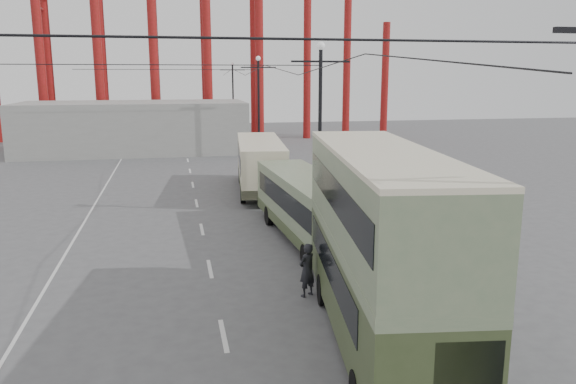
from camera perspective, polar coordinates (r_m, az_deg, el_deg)
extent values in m
cube|color=silver|center=(31.44, -9.03, -2.32)|extent=(0.15, 82.00, 0.01)
cube|color=silver|center=(33.28, 1.95, -1.40)|extent=(0.12, 120.00, 0.01)
cube|color=silver|center=(32.74, -19.67, -2.31)|extent=(0.12, 120.00, 0.01)
cylinder|color=black|center=(30.67, 3.26, 5.98)|extent=(0.20, 0.20, 9.00)
cylinder|color=black|center=(31.38, 3.17, -1.76)|extent=(0.44, 0.44, 0.50)
cube|color=black|center=(30.53, 3.34, 13.10)|extent=(3.20, 0.10, 0.10)
sphere|color=white|center=(30.56, 3.36, 14.60)|extent=(0.44, 0.44, 0.44)
cylinder|color=black|center=(52.18, -2.99, 8.35)|extent=(0.20, 0.20, 9.00)
cylinder|color=black|center=(52.60, -2.94, 3.72)|extent=(0.44, 0.44, 0.50)
cube|color=black|center=(52.09, -3.04, 12.52)|extent=(3.20, 0.10, 0.10)
sphere|color=white|center=(52.11, -3.05, 13.40)|extent=(0.44, 0.44, 0.44)
cylinder|color=black|center=(73.98, -5.60, 9.30)|extent=(0.20, 0.20, 9.00)
cylinder|color=black|center=(74.27, -5.53, 6.02)|extent=(0.44, 0.44, 0.50)
cube|color=black|center=(73.92, -5.66, 12.24)|extent=(3.20, 0.10, 0.10)
sphere|color=white|center=(73.93, -5.67, 12.86)|extent=(0.44, 0.44, 0.44)
cylinder|color=maroon|center=(68.17, -24.18, 15.74)|extent=(1.00, 1.00, 27.00)
cylinder|color=maroon|center=(72.08, -23.48, 15.52)|extent=(1.00, 1.00, 27.00)
cylinder|color=maroon|center=(69.82, 2.00, 17.84)|extent=(0.90, 0.90, 30.00)
cylinder|color=maroon|center=(70.84, 6.04, 14.45)|extent=(0.90, 0.90, 22.00)
cylinder|color=maroon|center=(72.42, 9.81, 11.12)|extent=(0.90, 0.90, 14.00)
cube|color=gray|center=(58.84, -15.34, 6.38)|extent=(22.00, 10.00, 5.00)
cube|color=#364223|center=(16.22, 9.18, -9.52)|extent=(3.97, 10.71, 2.30)
cube|color=black|center=(16.06, 9.23, -7.95)|extent=(3.73, 8.64, 0.94)
cube|color=#667B5A|center=(15.80, 9.33, -5.09)|extent=(3.99, 10.71, 0.31)
cube|color=#667B5A|center=(15.47, 9.49, -0.45)|extent=(3.97, 10.71, 2.30)
cube|color=black|center=(15.45, 9.51, -0.08)|extent=(3.92, 10.09, 0.89)
cube|color=beige|center=(15.27, 9.65, 4.00)|extent=(3.99, 10.71, 0.13)
cylinder|color=black|center=(19.13, 3.55, -9.88)|extent=(0.43, 1.07, 1.05)
cylinder|color=black|center=(19.57, 10.52, -9.55)|extent=(0.43, 1.07, 1.05)
cube|color=#667B5A|center=(25.93, 1.97, -1.32)|extent=(3.02, 10.85, 2.34)
cube|color=black|center=(25.84, 1.97, -0.48)|extent=(3.00, 9.69, 0.93)
cube|color=#364223|center=(26.15, 1.95, -3.30)|extent=(3.05, 10.86, 0.49)
cube|color=#667B5A|center=(25.67, 1.99, 1.39)|extent=(3.04, 10.86, 0.16)
cylinder|color=black|center=(28.79, -1.88, -2.50)|extent=(0.33, 0.99, 0.98)
cylinder|color=black|center=(29.34, 2.32, -2.23)|extent=(0.33, 0.99, 0.98)
cylinder|color=black|center=(22.79, 1.75, -6.35)|extent=(0.33, 0.99, 0.98)
cylinder|color=black|center=(23.49, 6.95, -5.88)|extent=(0.33, 0.99, 0.98)
cube|color=beige|center=(37.19, -2.85, 2.98)|extent=(3.80, 11.14, 2.62)
cube|color=black|center=(37.13, -2.86, 3.64)|extent=(3.71, 9.84, 1.04)
cube|color=#364223|center=(37.36, -2.84, 1.40)|extent=(3.83, 11.14, 0.55)
cube|color=beige|center=(37.00, -2.88, 5.12)|extent=(3.82, 11.14, 0.17)
cylinder|color=black|center=(40.17, -4.81, 1.63)|extent=(0.41, 1.12, 1.09)
cylinder|color=black|center=(40.29, -1.30, 1.70)|extent=(0.41, 1.12, 1.09)
cylinder|color=black|center=(34.16, -4.60, -0.16)|extent=(0.41, 1.12, 1.09)
cylinder|color=black|center=(34.30, -0.47, -0.07)|extent=(0.41, 1.12, 1.09)
imported|color=black|center=(19.65, 1.93, -7.92)|extent=(0.83, 0.76, 1.91)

